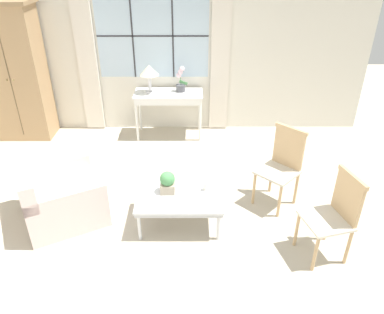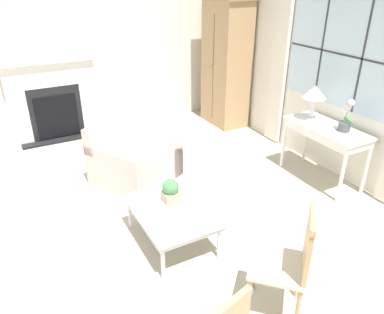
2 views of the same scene
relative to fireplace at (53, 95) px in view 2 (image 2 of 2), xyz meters
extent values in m
plane|color=#B2A893|center=(2.91, 0.21, -0.77)|extent=(14.00, 14.00, 0.00)
cube|color=silver|center=(2.91, 3.24, 0.63)|extent=(7.20, 0.06, 2.80)
cube|color=silver|center=(2.91, 3.20, 0.86)|extent=(1.82, 0.01, 1.36)
cube|color=#2D2D33|center=(2.58, 3.20, 0.86)|extent=(0.02, 0.02, 1.36)
cube|color=#2D2D33|center=(3.24, 3.20, 0.86)|extent=(0.02, 0.02, 1.36)
cube|color=#2D2D33|center=(2.91, 3.20, 0.86)|extent=(1.82, 0.02, 0.02)
cube|color=silver|center=(1.80, 3.16, 0.48)|extent=(0.31, 0.06, 2.46)
cube|color=silver|center=(-0.12, 0.81, 0.63)|extent=(0.06, 7.20, 2.80)
cube|color=black|center=(0.08, 0.00, -0.75)|extent=(0.34, 1.26, 0.04)
cube|color=silver|center=(0.00, 0.00, -0.12)|extent=(0.18, 1.40, 1.30)
cube|color=silver|center=(0.03, 0.00, 0.55)|extent=(0.24, 1.48, 0.04)
cube|color=black|center=(0.10, 0.00, -0.35)|extent=(0.02, 0.67, 0.71)
cube|color=black|center=(0.09, 0.00, -0.29)|extent=(0.01, 0.83, 0.87)
cube|color=silver|center=(-0.07, 0.00, 1.02)|extent=(0.04, 1.23, 0.94)
cube|color=silver|center=(-0.05, 0.00, 1.02)|extent=(0.01, 1.15, 0.86)
cube|color=tan|center=(0.71, 2.89, 0.31)|extent=(0.86, 0.52, 2.16)
cube|color=brown|center=(0.71, 2.63, 0.27)|extent=(0.01, 0.01, 1.81)
sphere|color=#997F4C|center=(0.66, 2.62, 0.31)|extent=(0.03, 0.03, 0.03)
sphere|color=#997F4C|center=(0.76, 2.62, 0.31)|extent=(0.03, 0.03, 0.03)
cube|color=white|center=(3.15, 2.89, 0.00)|extent=(1.14, 0.51, 0.03)
cube|color=white|center=(3.15, 2.89, -0.07)|extent=(1.09, 0.49, 0.10)
cylinder|color=white|center=(2.63, 2.67, -0.39)|extent=(0.04, 0.04, 0.75)
cylinder|color=white|center=(3.68, 2.67, -0.39)|extent=(0.04, 0.04, 0.75)
cylinder|color=white|center=(2.63, 3.11, -0.39)|extent=(0.04, 0.04, 0.75)
cylinder|color=white|center=(3.68, 3.11, -0.39)|extent=(0.04, 0.04, 0.75)
cylinder|color=silver|center=(2.85, 2.89, 0.02)|extent=(0.16, 0.16, 0.02)
cylinder|color=silver|center=(2.85, 2.89, 0.17)|extent=(0.06, 0.06, 0.27)
cone|color=beige|center=(2.85, 2.89, 0.39)|extent=(0.31, 0.31, 0.17)
cylinder|color=#4C4C51|center=(3.36, 2.95, 0.07)|extent=(0.15, 0.15, 0.11)
cylinder|color=#47844C|center=(3.36, 2.95, 0.27)|extent=(0.01, 0.01, 0.29)
cube|color=#47844C|center=(3.40, 2.95, 0.16)|extent=(0.15, 0.02, 0.09)
sphere|color=silver|center=(3.33, 2.96, 0.28)|extent=(0.08, 0.08, 0.08)
sphere|color=silver|center=(3.36, 2.96, 0.34)|extent=(0.08, 0.08, 0.08)
sphere|color=silver|center=(3.38, 2.96, 0.39)|extent=(0.08, 0.08, 0.08)
cube|color=beige|center=(1.97, 0.67, -0.54)|extent=(1.24, 1.27, 0.45)
cube|color=beige|center=(1.64, 0.49, -0.15)|extent=(0.59, 0.92, 0.34)
cube|color=beige|center=(1.79, 1.00, -0.47)|extent=(0.88, 0.59, 0.59)
cube|color=beige|center=(2.15, 0.33, -0.47)|extent=(0.88, 0.59, 0.59)
cube|color=beige|center=(4.61, 0.90, -0.29)|extent=(0.62, 0.62, 0.03)
cube|color=tan|center=(4.75, 1.04, -0.03)|extent=(0.31, 0.31, 0.49)
cube|color=tan|center=(4.75, 1.04, 0.23)|extent=(0.34, 0.33, 0.05)
cylinder|color=tan|center=(4.61, 0.63, -0.54)|extent=(0.04, 0.04, 0.46)
cylinder|color=tan|center=(4.34, 0.90, -0.54)|extent=(0.04, 0.04, 0.46)
cylinder|color=tan|center=(4.87, 0.90, -0.54)|extent=(0.04, 0.04, 0.46)
cylinder|color=tan|center=(4.60, 1.17, -0.54)|extent=(0.04, 0.04, 0.46)
cube|color=tan|center=(5.12, 0.04, 0.20)|extent=(0.15, 0.43, 0.05)
cube|color=silver|center=(3.40, 0.53, -0.38)|extent=(0.99, 0.71, 0.03)
cube|color=#B1B3B8|center=(3.40, 0.53, -0.41)|extent=(0.97, 0.69, 0.04)
cylinder|color=silver|center=(2.95, 0.22, -0.58)|extent=(0.04, 0.04, 0.38)
cylinder|color=silver|center=(3.85, 0.22, -0.58)|extent=(0.04, 0.04, 0.38)
cylinder|color=silver|center=(2.95, 0.83, -0.58)|extent=(0.04, 0.04, 0.38)
cylinder|color=silver|center=(3.85, 0.83, -0.58)|extent=(0.04, 0.04, 0.38)
cube|color=tan|center=(3.26, 0.59, -0.30)|extent=(0.17, 0.17, 0.12)
sphere|color=#47844C|center=(3.26, 0.59, -0.18)|extent=(0.18, 0.18, 0.18)
cylinder|color=silver|center=(3.71, 0.61, -0.36)|extent=(0.09, 0.09, 0.01)
cylinder|color=silver|center=(3.71, 0.61, -0.31)|extent=(0.06, 0.06, 0.08)
cylinder|color=black|center=(3.71, 0.61, -0.26)|extent=(0.00, 0.00, 0.01)
camera|label=1|loc=(3.55, -3.02, 2.20)|focal=35.00mm
camera|label=2|loc=(6.29, -0.79, 1.83)|focal=35.00mm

